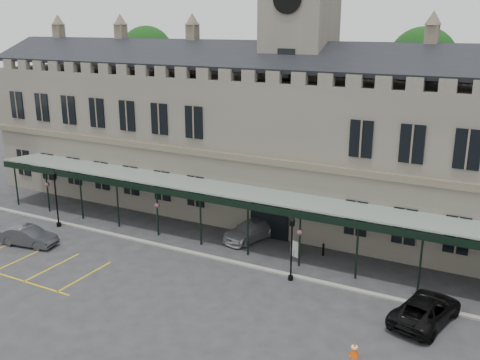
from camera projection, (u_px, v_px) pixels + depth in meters
The scene contains 17 objects.
ground at pixel (194, 298), 32.85m from camera, with size 140.00×140.00×0.00m, color #2B2B2E.
station_building at pixel (296, 145), 44.51m from camera, with size 60.00×10.36×17.30m.
clock_tower at pixel (299, 64), 42.71m from camera, with size 5.60×5.60×24.80m.
canopy at pixel (250, 223), 38.50m from camera, with size 50.00×4.10×4.30m.
kerb at pixel (237, 263), 37.50m from camera, with size 60.00×0.40×0.12m, color gray.
parking_markings at pixel (16, 261), 37.88m from camera, with size 16.00×6.00×0.01m, color gold, non-canonical shape.
tree_behind_left at pixel (147, 55), 60.33m from camera, with size 6.00×6.00×16.00m.
tree_behind_mid at pixel (422, 64), 46.83m from camera, with size 6.00×6.00×16.00m.
lamp_post_left at pixel (56, 193), 43.59m from camera, with size 0.46×0.46×4.88m.
lamp_post_mid at pixel (292, 242), 34.38m from camera, with size 0.42×0.42×4.49m.
traffic_cone at pixel (354, 349), 26.99m from camera, with size 0.49×0.49×0.78m.
sign_board at pixel (294, 249), 38.49m from camera, with size 0.68×0.29×1.22m.
bollard_left at pixel (236, 234), 41.62m from camera, with size 0.16×0.16×0.88m, color black.
bollard_right at pixel (323, 250), 38.70m from camera, with size 0.16×0.16×0.91m, color black.
car_left_b at pixel (29, 236), 40.44m from camera, with size 1.55×4.43×1.46m, color #34363C.
car_taxi at pixel (251, 230), 41.62m from camera, with size 2.07×5.09×1.48m, color #A2A4AA.
car_van at pixel (426, 310), 30.02m from camera, with size 2.50×5.43×1.51m, color black.
Camera 1 is at (16.31, -24.72, 16.21)m, focal length 40.00 mm.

